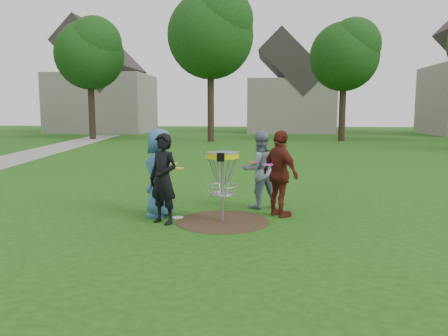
# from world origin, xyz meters

# --- Properties ---
(ground) EXTENTS (100.00, 100.00, 0.00)m
(ground) POSITION_xyz_m (0.00, 0.00, 0.00)
(ground) COLOR #19470F
(ground) RESTS_ON ground
(dirt_patch) EXTENTS (1.80, 1.80, 0.01)m
(dirt_patch) POSITION_xyz_m (0.00, 0.00, 0.00)
(dirt_patch) COLOR #47331E
(dirt_patch) RESTS_ON ground
(player_blue) EXTENTS (0.59, 0.88, 1.77)m
(player_blue) POSITION_xyz_m (-1.30, 0.32, 0.89)
(player_blue) COLOR #356193
(player_blue) RESTS_ON ground
(player_black) EXTENTS (0.74, 0.66, 1.71)m
(player_black) POSITION_xyz_m (-1.09, -0.23, 0.85)
(player_black) COLOR black
(player_black) RESTS_ON ground
(player_grey) EXTENTS (1.00, 0.90, 1.69)m
(player_grey) POSITION_xyz_m (0.68, 1.27, 0.84)
(player_grey) COLOR slate
(player_grey) RESTS_ON ground
(player_maroon) EXTENTS (0.95, 1.07, 1.73)m
(player_maroon) POSITION_xyz_m (1.11, 0.53, 0.87)
(player_maroon) COLOR #581D14
(player_maroon) RESTS_ON ground
(disc_on_grass) EXTENTS (0.22, 0.22, 0.02)m
(disc_on_grass) POSITION_xyz_m (-0.91, 0.18, 0.01)
(disc_on_grass) COLOR silver
(disc_on_grass) RESTS_ON ground
(disc_golf_basket) EXTENTS (0.66, 0.67, 1.38)m
(disc_golf_basket) POSITION_xyz_m (0.00, -0.00, 1.02)
(disc_golf_basket) COLOR #9EA0A5
(disc_golf_basket) RESTS_ON ground
(held_discs) EXTENTS (2.10, 1.42, 0.07)m
(held_discs) POSITION_xyz_m (-0.11, 0.38, 1.06)
(held_discs) COLOR yellow
(held_discs) RESTS_ON ground
(tree_row) EXTENTS (51.20, 17.42, 9.90)m
(tree_row) POSITION_xyz_m (0.44, 20.67, 6.21)
(tree_row) COLOR #38281C
(tree_row) RESTS_ON ground
(house_row) EXTENTS (44.50, 10.65, 11.62)m
(house_row) POSITION_xyz_m (4.78, 33.07, 4.14)
(house_row) COLOR gray
(house_row) RESTS_ON ground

